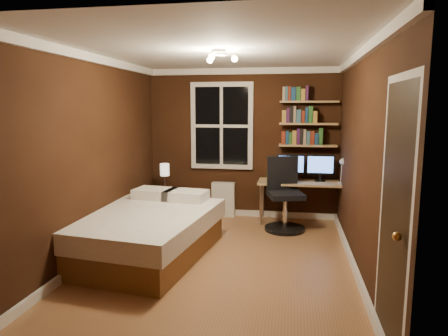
% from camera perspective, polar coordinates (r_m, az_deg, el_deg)
% --- Properties ---
extents(floor, '(4.20, 4.20, 0.00)m').
position_cam_1_polar(floor, '(5.04, -0.50, -13.03)').
color(floor, brown).
rests_on(floor, ground).
extents(wall_back, '(3.20, 0.04, 2.50)m').
position_cam_1_polar(wall_back, '(6.78, 2.65, 3.48)').
color(wall_back, black).
rests_on(wall_back, ground).
extents(wall_left, '(0.04, 4.20, 2.50)m').
position_cam_1_polar(wall_left, '(5.25, -17.99, 1.54)').
color(wall_left, black).
rests_on(wall_left, ground).
extents(wall_right, '(0.04, 4.20, 2.50)m').
position_cam_1_polar(wall_right, '(4.71, 19.02, 0.71)').
color(wall_right, black).
rests_on(wall_right, ground).
extents(ceiling, '(3.20, 4.20, 0.02)m').
position_cam_1_polar(ceiling, '(4.72, -0.54, 16.42)').
color(ceiling, white).
rests_on(ceiling, wall_back).
extents(window, '(1.06, 0.06, 1.46)m').
position_cam_1_polar(window, '(6.78, -0.32, 6.03)').
color(window, silver).
rests_on(window, wall_back).
extents(door, '(0.03, 0.82, 2.05)m').
position_cam_1_polar(door, '(3.26, 22.97, -6.95)').
color(door, black).
rests_on(door, ground).
extents(door_knob, '(0.06, 0.06, 0.06)m').
position_cam_1_polar(door_knob, '(2.97, 23.50, -8.94)').
color(door_knob, '#C89042').
rests_on(door_knob, door).
extents(ceiling_fixture, '(0.44, 0.44, 0.18)m').
position_cam_1_polar(ceiling_fixture, '(4.61, -0.76, 15.35)').
color(ceiling_fixture, beige).
rests_on(ceiling_fixture, ceiling).
extents(bookshelf_lower, '(0.92, 0.22, 0.03)m').
position_cam_1_polar(bookshelf_lower, '(6.62, 11.85, 3.18)').
color(bookshelf_lower, '#9A7A4A').
rests_on(bookshelf_lower, wall_back).
extents(books_row_lower, '(0.66, 0.16, 0.23)m').
position_cam_1_polar(books_row_lower, '(6.61, 11.89, 4.30)').
color(books_row_lower, maroon).
rests_on(books_row_lower, bookshelf_lower).
extents(bookshelf_middle, '(0.92, 0.22, 0.03)m').
position_cam_1_polar(bookshelf_middle, '(6.60, 11.95, 6.20)').
color(bookshelf_middle, '#9A7A4A').
rests_on(bookshelf_middle, wall_back).
extents(books_row_middle, '(0.54, 0.16, 0.23)m').
position_cam_1_polar(books_row_middle, '(6.59, 11.98, 7.33)').
color(books_row_middle, navy).
rests_on(books_row_middle, bookshelf_middle).
extents(bookshelf_upper, '(0.92, 0.22, 0.03)m').
position_cam_1_polar(bookshelf_upper, '(6.59, 12.05, 9.24)').
color(bookshelf_upper, '#9A7A4A').
rests_on(bookshelf_upper, wall_back).
extents(books_row_upper, '(0.42, 0.16, 0.23)m').
position_cam_1_polar(books_row_upper, '(6.59, 12.08, 10.37)').
color(books_row_upper, '#2A632A').
rests_on(books_row_upper, bookshelf_upper).
extents(bed, '(1.74, 2.23, 0.70)m').
position_cam_1_polar(bed, '(5.20, -11.09, -8.99)').
color(bed, brown).
rests_on(bed, ground).
extents(nightstand, '(0.48, 0.48, 0.51)m').
position_cam_1_polar(nightstand, '(6.74, -8.37, -5.21)').
color(nightstand, brown).
rests_on(nightstand, ground).
extents(bedside_lamp, '(0.15, 0.15, 0.44)m').
position_cam_1_polar(bedside_lamp, '(6.64, -8.46, -1.24)').
color(bedside_lamp, beige).
rests_on(bedside_lamp, nightstand).
extents(radiator, '(0.39, 0.14, 0.59)m').
position_cam_1_polar(radiator, '(6.88, -0.08, -4.51)').
color(radiator, silver).
rests_on(radiator, ground).
extents(desk, '(1.44, 0.54, 0.68)m').
position_cam_1_polar(desk, '(6.54, 11.25, -2.44)').
color(desk, '#9A7A4A').
rests_on(desk, ground).
extents(monitor_left, '(0.45, 0.12, 0.43)m').
position_cam_1_polar(monitor_left, '(6.56, 9.54, 0.08)').
color(monitor_left, black).
rests_on(monitor_left, desk).
extents(monitor_right, '(0.45, 0.12, 0.43)m').
position_cam_1_polar(monitor_right, '(6.57, 13.59, -0.02)').
color(monitor_right, black).
rests_on(monitor_right, desk).
extents(desk_lamp, '(0.14, 0.32, 0.44)m').
position_cam_1_polar(desk_lamp, '(6.37, 16.54, -0.35)').
color(desk_lamp, silver).
rests_on(desk_lamp, desk).
extents(office_chair, '(0.61, 0.61, 1.11)m').
position_cam_1_polar(office_chair, '(6.19, 8.62, -4.74)').
color(office_chair, black).
rests_on(office_chair, ground).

